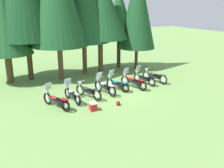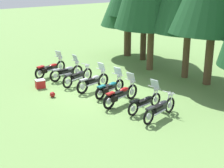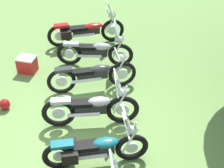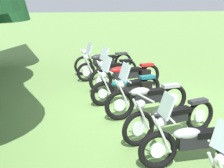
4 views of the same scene
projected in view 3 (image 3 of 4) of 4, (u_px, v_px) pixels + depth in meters
name	position (u px, v px, depth m)	size (l,w,h in m)	color
ground_plane	(88.00, 140.00, 7.69)	(80.00, 80.00, 0.00)	#6B934C
motorcycle_0	(85.00, 31.00, 10.76)	(1.07, 2.30, 1.38)	black
motorcycle_1	(96.00, 51.00, 9.79)	(0.67, 2.18, 1.37)	black
motorcycle_2	(93.00, 75.00, 8.89)	(0.95, 2.22, 1.02)	black
motorcycle_3	(92.00, 108.00, 7.81)	(0.76, 2.19, 1.39)	black
motorcycle_4	(95.00, 148.00, 6.89)	(0.97, 2.09, 1.35)	black
picnic_cooler	(27.00, 64.00, 9.69)	(0.44, 0.54, 0.46)	red
dropped_helmet	(5.00, 104.00, 8.45)	(0.27, 0.27, 0.27)	maroon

